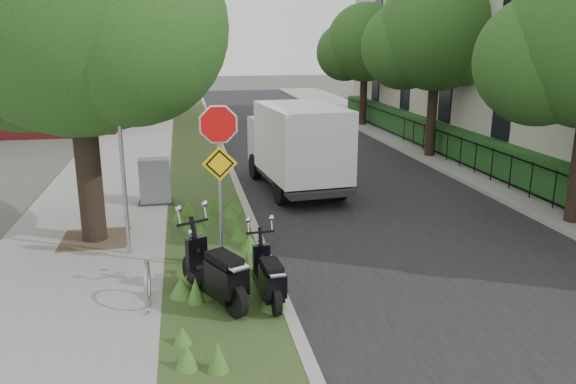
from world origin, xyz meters
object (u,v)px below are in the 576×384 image
scooter_far (270,282)px  utility_cabinet (155,182)px  box_truck (297,143)px  scooter_near (219,280)px  sign_assembly (219,155)px

scooter_far → utility_cabinet: 6.68m
scooter_far → box_truck: size_ratio=0.33×
scooter_near → box_truck: box_truck is taller
box_truck → scooter_far: bearing=-104.8°
sign_assembly → scooter_far: 2.47m
sign_assembly → scooter_far: (0.65, -1.52, -1.83)m
sign_assembly → scooter_far: sign_assembly is taller
scooter_near → utility_cabinet: utility_cabinet is taller
scooter_near → box_truck: bearing=69.2°
scooter_near → sign_assembly: bearing=83.8°
scooter_near → box_truck: 7.82m
sign_assembly → scooter_near: 2.28m
box_truck → utility_cabinet: 4.18m
sign_assembly → scooter_near: (-0.16, -1.44, -1.75)m
box_truck → utility_cabinet: bearing=-166.1°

